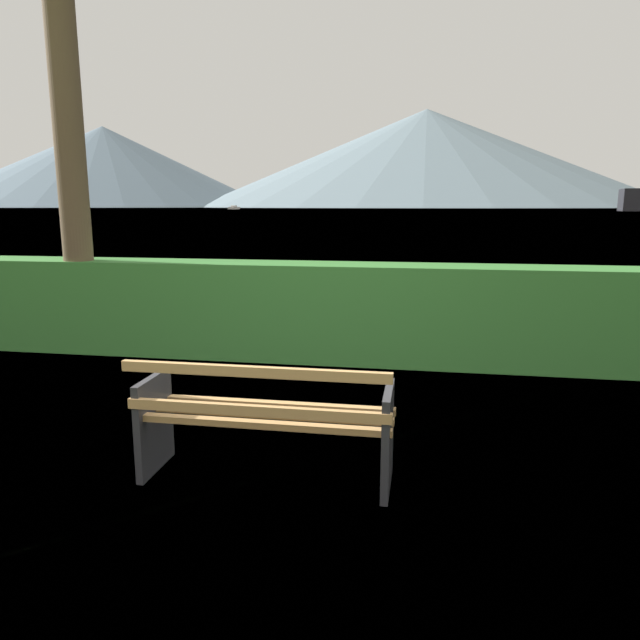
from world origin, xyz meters
name	(u,v)px	position (x,y,z in m)	size (l,w,h in m)	color
ground_plane	(268,476)	(0.00, 0.00, 0.00)	(1400.00, 1400.00, 0.00)	olive
water_surface	(423,209)	(0.00, 306.93, 0.00)	(620.00, 620.00, 0.00)	#7A99A8
park_bench	(265,421)	(0.00, -0.06, 0.43)	(1.70, 0.57, 0.87)	tan
hedge_row	(336,312)	(0.00, 3.19, 0.58)	(13.42, 0.70, 1.15)	#387A33
sailboat_mid	(234,208)	(-83.92, 255.41, 0.64)	(3.12, 8.58, 1.70)	silver
distant_hills	(374,162)	(-47.87, 566.10, 41.44)	(875.22, 429.58, 89.52)	slate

